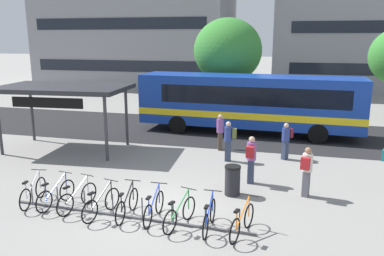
{
  "coord_description": "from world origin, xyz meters",
  "views": [
    {
      "loc": [
        3.91,
        -10.57,
        5.23
      ],
      "look_at": [
        0.09,
        4.43,
        1.6
      ],
      "focal_mm": 36.25,
      "sensor_mm": 36.0,
      "label": 1
    }
  ],
  "objects_px": {
    "parked_bicycle_black_4": "(127,205)",
    "commuter_maroon_pack_0": "(286,138)",
    "city_bus": "(247,102)",
    "commuter_red_pack_4": "(307,169)",
    "parked_bicycle_blue_7": "(209,217)",
    "commuter_olive_pack_3": "(229,138)",
    "trash_bin": "(232,180)",
    "commuter_red_pack_5": "(220,129)",
    "parked_bicycle_blue_5": "(154,208)",
    "parked_bicycle_green_6": "(180,214)",
    "parked_bicycle_blue_1": "(56,195)",
    "parked_bicycle_orange_8": "(242,222)",
    "commuter_red_pack_1": "(251,157)",
    "street_tree_0": "(228,51)",
    "parked_bicycle_silver_0": "(33,192)",
    "transit_shelter": "(63,90)",
    "parked_bicycle_black_3": "(101,204)",
    "parked_bicycle_silver_2": "(77,198)"
  },
  "relations": [
    {
      "from": "parked_bicycle_black_4",
      "to": "commuter_maroon_pack_0",
      "type": "relative_size",
      "value": 1.06
    },
    {
      "from": "city_bus",
      "to": "commuter_red_pack_4",
      "type": "bearing_deg",
      "value": 111.36
    },
    {
      "from": "parked_bicycle_blue_7",
      "to": "commuter_olive_pack_3",
      "type": "xyz_separation_m",
      "value": [
        -0.45,
        6.28,
        0.63
      ]
    },
    {
      "from": "parked_bicycle_black_4",
      "to": "trash_bin",
      "type": "height_order",
      "value": "trash_bin"
    },
    {
      "from": "parked_bicycle_blue_7",
      "to": "trash_bin",
      "type": "relative_size",
      "value": 1.67
    },
    {
      "from": "commuter_red_pack_5",
      "to": "parked_bicycle_blue_5",
      "type": "bearing_deg",
      "value": -21.21
    },
    {
      "from": "parked_bicycle_green_6",
      "to": "parked_bicycle_blue_7",
      "type": "distance_m",
      "value": 0.85
    },
    {
      "from": "parked_bicycle_blue_1",
      "to": "parked_bicycle_orange_8",
      "type": "relative_size",
      "value": 1.02
    },
    {
      "from": "commuter_red_pack_1",
      "to": "street_tree_0",
      "type": "distance_m",
      "value": 12.11
    },
    {
      "from": "city_bus",
      "to": "commuter_red_pack_5",
      "type": "bearing_deg",
      "value": 79.1
    },
    {
      "from": "parked_bicycle_silver_0",
      "to": "parked_bicycle_blue_5",
      "type": "relative_size",
      "value": 0.99
    },
    {
      "from": "commuter_maroon_pack_0",
      "to": "transit_shelter",
      "type": "bearing_deg",
      "value": -48.69
    },
    {
      "from": "transit_shelter",
      "to": "commuter_red_pack_1",
      "type": "relative_size",
      "value": 3.45
    },
    {
      "from": "parked_bicycle_green_6",
      "to": "city_bus",
      "type": "bearing_deg",
      "value": 12.89
    },
    {
      "from": "street_tree_0",
      "to": "commuter_red_pack_1",
      "type": "bearing_deg",
      "value": -76.33
    },
    {
      "from": "street_tree_0",
      "to": "city_bus",
      "type": "bearing_deg",
      "value": -64.45
    },
    {
      "from": "parked_bicycle_silver_0",
      "to": "commuter_red_pack_5",
      "type": "distance_m",
      "value": 8.93
    },
    {
      "from": "commuter_red_pack_4",
      "to": "commuter_red_pack_5",
      "type": "distance_m",
      "value": 6.12
    },
    {
      "from": "parked_bicycle_silver_0",
      "to": "street_tree_0",
      "type": "xyz_separation_m",
      "value": [
        3.83,
        14.81,
        4.01
      ]
    },
    {
      "from": "parked_bicycle_blue_7",
      "to": "street_tree_0",
      "type": "relative_size",
      "value": 0.27
    },
    {
      "from": "parked_bicycle_blue_1",
      "to": "parked_bicycle_blue_7",
      "type": "bearing_deg",
      "value": -84.87
    },
    {
      "from": "parked_bicycle_black_3",
      "to": "commuter_red_pack_5",
      "type": "xyz_separation_m",
      "value": [
        2.17,
        7.84,
        0.6
      ]
    },
    {
      "from": "trash_bin",
      "to": "parked_bicycle_green_6",
      "type": "bearing_deg",
      "value": -112.61
    },
    {
      "from": "parked_bicycle_orange_8",
      "to": "trash_bin",
      "type": "distance_m",
      "value": 2.79
    },
    {
      "from": "commuter_red_pack_1",
      "to": "commuter_red_pack_4",
      "type": "distance_m",
      "value": 2.06
    },
    {
      "from": "parked_bicycle_black_3",
      "to": "commuter_red_pack_5",
      "type": "distance_m",
      "value": 8.16
    },
    {
      "from": "commuter_red_pack_5",
      "to": "parked_bicycle_black_4",
      "type": "bearing_deg",
      "value": -27.38
    },
    {
      "from": "parked_bicycle_silver_2",
      "to": "parked_bicycle_black_3",
      "type": "relative_size",
      "value": 1.0
    },
    {
      "from": "parked_bicycle_blue_1",
      "to": "parked_bicycle_black_4",
      "type": "distance_m",
      "value": 2.49
    },
    {
      "from": "parked_bicycle_black_3",
      "to": "commuter_red_pack_4",
      "type": "distance_m",
      "value": 6.71
    },
    {
      "from": "trash_bin",
      "to": "parked_bicycle_orange_8",
      "type": "bearing_deg",
      "value": -76.14
    },
    {
      "from": "parked_bicycle_black_4",
      "to": "commuter_maroon_pack_0",
      "type": "height_order",
      "value": "commuter_maroon_pack_0"
    },
    {
      "from": "city_bus",
      "to": "street_tree_0",
      "type": "height_order",
      "value": "street_tree_0"
    },
    {
      "from": "parked_bicycle_green_6",
      "to": "commuter_olive_pack_3",
      "type": "xyz_separation_m",
      "value": [
        0.39,
        6.27,
        0.63
      ]
    },
    {
      "from": "commuter_maroon_pack_0",
      "to": "street_tree_0",
      "type": "xyz_separation_m",
      "value": [
        -3.93,
        7.99,
        3.45
      ]
    },
    {
      "from": "street_tree_0",
      "to": "parked_bicycle_green_6",
      "type": "bearing_deg",
      "value": -85.62
    },
    {
      "from": "parked_bicycle_blue_7",
      "to": "trash_bin",
      "type": "bearing_deg",
      "value": -5.9
    },
    {
      "from": "parked_bicycle_orange_8",
      "to": "commuter_olive_pack_3",
      "type": "relative_size",
      "value": 0.96
    },
    {
      "from": "commuter_olive_pack_3",
      "to": "commuter_red_pack_4",
      "type": "relative_size",
      "value": 1.02
    },
    {
      "from": "parked_bicycle_black_3",
      "to": "parked_bicycle_blue_7",
      "type": "xyz_separation_m",
      "value": [
        3.3,
        -0.06,
        0.0
      ]
    },
    {
      "from": "parked_bicycle_black_3",
      "to": "parked_bicycle_blue_7",
      "type": "relative_size",
      "value": 0.98
    },
    {
      "from": "parked_bicycle_black_4",
      "to": "commuter_olive_pack_3",
      "type": "distance_m",
      "value": 6.46
    },
    {
      "from": "parked_bicycle_blue_5",
      "to": "parked_bicycle_orange_8",
      "type": "bearing_deg",
      "value": -95.51
    },
    {
      "from": "parked_bicycle_blue_1",
      "to": "transit_shelter",
      "type": "bearing_deg",
      "value": 38.0
    },
    {
      "from": "commuter_red_pack_4",
      "to": "parked_bicycle_blue_1",
      "type": "bearing_deg",
      "value": 127.29
    },
    {
      "from": "parked_bicycle_blue_5",
      "to": "commuter_olive_pack_3",
      "type": "height_order",
      "value": "commuter_olive_pack_3"
    },
    {
      "from": "parked_bicycle_silver_0",
      "to": "parked_bicycle_black_4",
      "type": "relative_size",
      "value": 0.99
    },
    {
      "from": "parked_bicycle_silver_2",
      "to": "parked_bicycle_blue_7",
      "type": "xyz_separation_m",
      "value": [
        4.23,
        -0.29,
        0.0
      ]
    },
    {
      "from": "trash_bin",
      "to": "parked_bicycle_blue_5",
      "type": "bearing_deg",
      "value": -128.18
    },
    {
      "from": "parked_bicycle_blue_5",
      "to": "transit_shelter",
      "type": "bearing_deg",
      "value": 47.57
    }
  ]
}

